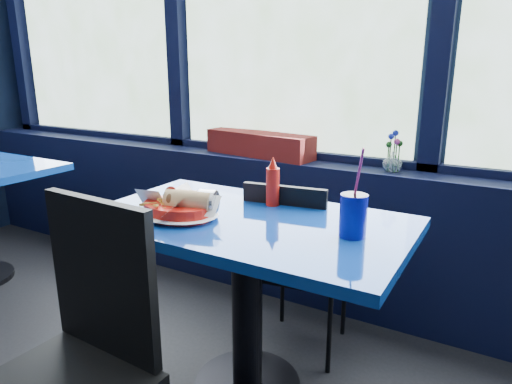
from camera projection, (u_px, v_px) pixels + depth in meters
name	position (u px, v px, depth m)	size (l,w,h in m)	color
window_sill	(280.00, 225.00, 2.67)	(5.00, 0.26, 0.80)	black
near_table	(247.00, 262.00, 1.76)	(1.20, 0.70, 0.75)	black
chair_near_front	(74.00, 352.00, 1.25)	(0.45, 0.45, 0.95)	black
chair_near_back	(297.00, 258.00, 2.03)	(0.42, 0.43, 0.83)	black
planter_box	(259.00, 144.00, 2.62)	(0.67, 0.17, 0.13)	maroon
flower_vase	(393.00, 159.00, 2.22)	(0.12, 0.13, 0.20)	silver
food_basket	(179.00, 207.00, 1.71)	(0.32, 0.32, 0.11)	#B9160C
ketchup_bottle	(273.00, 184.00, 1.84)	(0.05, 0.05, 0.20)	#B9160C
soda_cup	(353.00, 215.00, 1.51)	(0.09, 0.09, 0.31)	#0D1293
napkin	(91.00, 216.00, 1.73)	(0.13, 0.13, 0.00)	white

